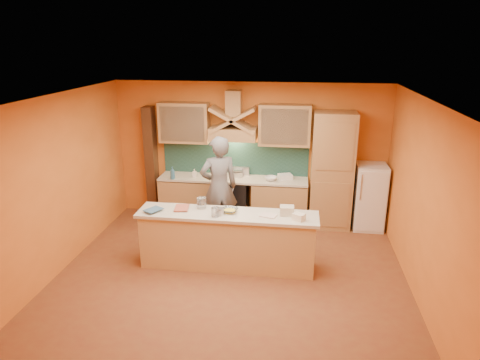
# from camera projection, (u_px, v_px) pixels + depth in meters

# --- Properties ---
(floor) EXTENTS (5.50, 5.00, 0.01)m
(floor) POSITION_uv_depth(u_px,v_px,m) (231.00, 275.00, 6.82)
(floor) COLOR brown
(floor) RESTS_ON ground
(ceiling) EXTENTS (5.50, 5.00, 0.01)m
(ceiling) POSITION_uv_depth(u_px,v_px,m) (229.00, 98.00, 5.94)
(ceiling) COLOR white
(ceiling) RESTS_ON wall_back
(wall_back) EXTENTS (5.50, 0.02, 2.80)m
(wall_back) POSITION_uv_depth(u_px,v_px,m) (250.00, 152.00, 8.73)
(wall_back) COLOR orange
(wall_back) RESTS_ON floor
(wall_front) EXTENTS (5.50, 0.02, 2.80)m
(wall_front) POSITION_uv_depth(u_px,v_px,m) (188.00, 283.00, 4.03)
(wall_front) COLOR orange
(wall_front) RESTS_ON floor
(wall_left) EXTENTS (0.02, 5.00, 2.80)m
(wall_left) POSITION_uv_depth(u_px,v_px,m) (58.00, 185.00, 6.74)
(wall_left) COLOR orange
(wall_left) RESTS_ON floor
(wall_right) EXTENTS (0.02, 5.00, 2.80)m
(wall_right) POSITION_uv_depth(u_px,v_px,m) (423.00, 202.00, 6.02)
(wall_right) COLOR orange
(wall_right) RESTS_ON floor
(base_cabinet_left) EXTENTS (1.10, 0.60, 0.86)m
(base_cabinet_left) POSITION_uv_depth(u_px,v_px,m) (188.00, 198.00, 8.92)
(base_cabinet_left) COLOR tan
(base_cabinet_left) RESTS_ON floor
(base_cabinet_right) EXTENTS (1.10, 0.60, 0.86)m
(base_cabinet_right) POSITION_uv_depth(u_px,v_px,m) (279.00, 203.00, 8.67)
(base_cabinet_right) COLOR tan
(base_cabinet_right) RESTS_ON floor
(counter_top) EXTENTS (3.00, 0.62, 0.04)m
(counter_top) POSITION_uv_depth(u_px,v_px,m) (233.00, 179.00, 8.64)
(counter_top) COLOR beige
(counter_top) RESTS_ON base_cabinet_left
(stove) EXTENTS (0.60, 0.58, 0.90)m
(stove) POSITION_uv_depth(u_px,v_px,m) (233.00, 199.00, 8.79)
(stove) COLOR black
(stove) RESTS_ON floor
(backsplash) EXTENTS (3.00, 0.03, 0.70)m
(backsplash) POSITION_uv_depth(u_px,v_px,m) (235.00, 158.00, 8.80)
(backsplash) COLOR #1C3E39
(backsplash) RESTS_ON wall_back
(range_hood) EXTENTS (0.92, 0.50, 0.24)m
(range_hood) POSITION_uv_depth(u_px,v_px,m) (233.00, 134.00, 8.40)
(range_hood) COLOR tan
(range_hood) RESTS_ON wall_back
(hood_chimney) EXTENTS (0.30, 0.30, 0.50)m
(hood_chimney) POSITION_uv_depth(u_px,v_px,m) (234.00, 103.00, 8.32)
(hood_chimney) COLOR tan
(hood_chimney) RESTS_ON wall_back
(upper_cabinet_left) EXTENTS (1.00, 0.35, 0.80)m
(upper_cabinet_left) POSITION_uv_depth(u_px,v_px,m) (184.00, 122.00, 8.55)
(upper_cabinet_left) COLOR tan
(upper_cabinet_left) RESTS_ON wall_back
(upper_cabinet_right) EXTENTS (1.00, 0.35, 0.80)m
(upper_cabinet_right) POSITION_uv_depth(u_px,v_px,m) (285.00, 125.00, 8.29)
(upper_cabinet_right) COLOR tan
(upper_cabinet_right) RESTS_ON wall_back
(pantry_column) EXTENTS (0.80, 0.60, 2.30)m
(pantry_column) POSITION_uv_depth(u_px,v_px,m) (332.00, 171.00, 8.31)
(pantry_column) COLOR tan
(pantry_column) RESTS_ON floor
(fridge) EXTENTS (0.58, 0.60, 1.30)m
(fridge) POSITION_uv_depth(u_px,v_px,m) (369.00, 197.00, 8.37)
(fridge) COLOR white
(fridge) RESTS_ON floor
(trim_column_left) EXTENTS (0.20, 0.30, 2.30)m
(trim_column_left) POSITION_uv_depth(u_px,v_px,m) (152.00, 162.00, 8.94)
(trim_column_left) COLOR #472816
(trim_column_left) RESTS_ON floor
(island_body) EXTENTS (2.80, 0.55, 0.88)m
(island_body) POSITION_uv_depth(u_px,v_px,m) (227.00, 242.00, 6.98)
(island_body) COLOR tan
(island_body) RESTS_ON floor
(island_top) EXTENTS (2.90, 0.62, 0.05)m
(island_top) POSITION_uv_depth(u_px,v_px,m) (227.00, 215.00, 6.82)
(island_top) COLOR beige
(island_top) RESTS_ON island_body
(person) EXTENTS (0.84, 0.72, 1.94)m
(person) POSITION_uv_depth(u_px,v_px,m) (219.00, 187.00, 7.93)
(person) COLOR slate
(person) RESTS_ON floor
(pot_large) EXTENTS (0.33, 0.33, 0.16)m
(pot_large) POSITION_uv_depth(u_px,v_px,m) (223.00, 177.00, 8.51)
(pot_large) COLOR silver
(pot_large) RESTS_ON stove
(pot_small) EXTENTS (0.29, 0.29, 0.13)m
(pot_small) POSITION_uv_depth(u_px,v_px,m) (237.00, 174.00, 8.70)
(pot_small) COLOR silver
(pot_small) RESTS_ON stove
(soap_bottle_a) EXTENTS (0.08, 0.08, 0.17)m
(soap_bottle_a) POSITION_uv_depth(u_px,v_px,m) (194.00, 173.00, 8.67)
(soap_bottle_a) COLOR silver
(soap_bottle_a) RESTS_ON counter_top
(soap_bottle_b) EXTENTS (0.11, 0.11, 0.26)m
(soap_bottle_b) POSITION_uv_depth(u_px,v_px,m) (173.00, 173.00, 8.52)
(soap_bottle_b) COLOR #33698D
(soap_bottle_b) RESTS_ON counter_top
(bowl_back) EXTENTS (0.30, 0.30, 0.08)m
(bowl_back) POSITION_uv_depth(u_px,v_px,m) (271.00, 179.00, 8.47)
(bowl_back) COLOR silver
(bowl_back) RESTS_ON counter_top
(dish_rack) EXTENTS (0.32, 0.29, 0.09)m
(dish_rack) POSITION_uv_depth(u_px,v_px,m) (285.00, 177.00, 8.56)
(dish_rack) COLOR white
(dish_rack) RESTS_ON counter_top
(book_lower) EXTENTS (0.26, 0.33, 0.03)m
(book_lower) POSITION_uv_depth(u_px,v_px,m) (175.00, 208.00, 6.98)
(book_lower) COLOR #AC513D
(book_lower) RESTS_ON island_top
(book_upper) EXTENTS (0.32, 0.34, 0.02)m
(book_upper) POSITION_uv_depth(u_px,v_px,m) (149.00, 208.00, 6.93)
(book_upper) COLOR #3C6184
(book_upper) RESTS_ON island_top
(jar_large) EXTENTS (0.16, 0.16, 0.18)m
(jar_large) POSITION_uv_depth(u_px,v_px,m) (201.00, 203.00, 7.00)
(jar_large) COLOR silver
(jar_large) RESTS_ON island_top
(jar_small) EXTENTS (0.14, 0.14, 0.15)m
(jar_small) POSITION_uv_depth(u_px,v_px,m) (215.00, 212.00, 6.66)
(jar_small) COLOR white
(jar_small) RESTS_ON island_top
(kitchen_scale) EXTENTS (0.12, 0.12, 0.09)m
(kitchen_scale) POSITION_uv_depth(u_px,v_px,m) (220.00, 212.00, 6.73)
(kitchen_scale) COLOR silver
(kitchen_scale) RESTS_ON island_top
(mixing_bowl) EXTENTS (0.32, 0.32, 0.06)m
(mixing_bowl) POSITION_uv_depth(u_px,v_px,m) (230.00, 210.00, 6.85)
(mixing_bowl) COLOR silver
(mixing_bowl) RESTS_ON island_top
(cloth) EXTENTS (0.29, 0.25, 0.02)m
(cloth) POSITION_uv_depth(u_px,v_px,m) (268.00, 215.00, 6.71)
(cloth) COLOR beige
(cloth) RESTS_ON island_top
(grocery_bag_a) EXTENTS (0.23, 0.19, 0.14)m
(grocery_bag_a) POSITION_uv_depth(u_px,v_px,m) (287.00, 211.00, 6.74)
(grocery_bag_a) COLOR beige
(grocery_bag_a) RESTS_ON island_top
(grocery_bag_b) EXTENTS (0.22, 0.20, 0.10)m
(grocery_bag_b) POSITION_uv_depth(u_px,v_px,m) (299.00, 217.00, 6.54)
(grocery_bag_b) COLOR beige
(grocery_bag_b) RESTS_ON island_top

